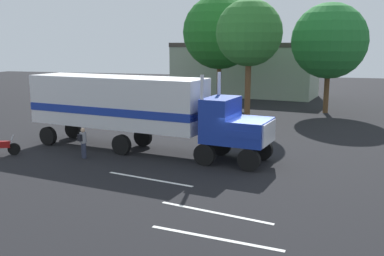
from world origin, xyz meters
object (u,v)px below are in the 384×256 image
(tree_center, at_px, (249,33))
(tree_right, at_px, (329,41))
(motorcycle, at_px, (0,147))
(tree_left, at_px, (220,32))
(parked_car, at_px, (114,104))
(person_bystander, at_px, (83,142))
(semi_truck, at_px, (133,106))

(tree_center, xyz_separation_m, tree_right, (5.95, 6.75, -0.53))
(tree_center, bearing_deg, motorcycle, -131.68)
(motorcycle, bearing_deg, tree_right, 48.42)
(tree_left, distance_m, tree_center, 10.69)
(motorcycle, distance_m, tree_left, 24.94)
(tree_right, bearing_deg, tree_center, -131.40)
(parked_car, relative_size, tree_left, 0.44)
(person_bystander, distance_m, tree_left, 23.23)
(person_bystander, bearing_deg, parked_car, 108.58)
(parked_car, xyz_separation_m, tree_left, (7.50, 8.29, 6.21))
(semi_truck, distance_m, person_bystander, 3.42)
(semi_truck, bearing_deg, person_bystander, -130.51)
(tree_left, bearing_deg, tree_center, -67.09)
(semi_truck, distance_m, tree_center, 12.03)
(tree_left, xyz_separation_m, tree_center, (4.16, -9.84, -0.32))
(parked_car, distance_m, tree_left, 12.79)
(motorcycle, bearing_deg, tree_left, 71.96)
(person_bystander, height_order, tree_left, tree_left)
(semi_truck, bearing_deg, tree_right, 56.93)
(semi_truck, height_order, person_bystander, semi_truck)
(tree_left, xyz_separation_m, tree_right, (10.11, -3.09, -0.85))
(parked_car, xyz_separation_m, tree_center, (11.66, -1.56, 5.89))
(tree_center, relative_size, tree_right, 0.98)
(person_bystander, height_order, parked_car, person_bystander)
(parked_car, relative_size, tree_center, 0.50)
(person_bystander, distance_m, tree_right, 23.69)
(semi_truck, distance_m, tree_left, 20.46)
(parked_car, xyz_separation_m, tree_right, (17.61, 5.19, 5.36))
(parked_car, relative_size, motorcycle, 2.33)
(parked_car, bearing_deg, tree_center, -7.60)
(semi_truck, relative_size, tree_right, 1.53)
(semi_truck, bearing_deg, tree_center, 63.55)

